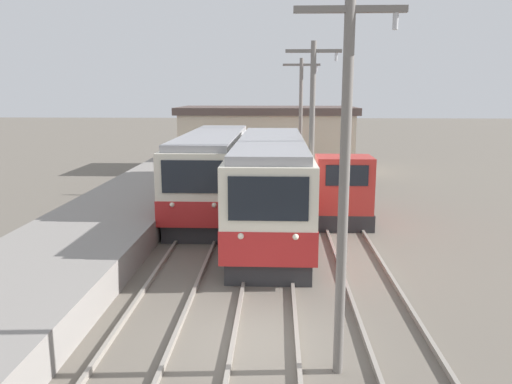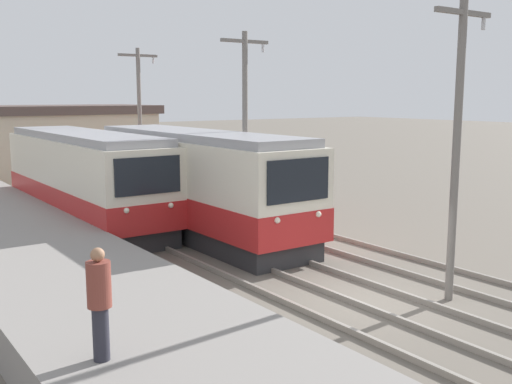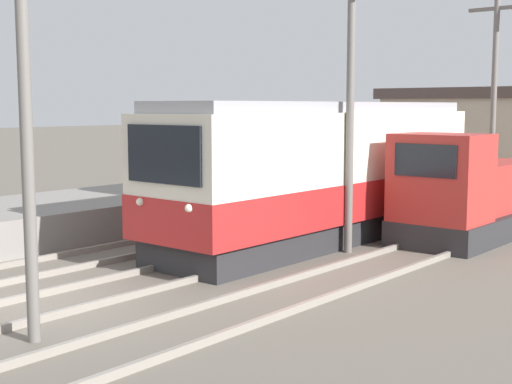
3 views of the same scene
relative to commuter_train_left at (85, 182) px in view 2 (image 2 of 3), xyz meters
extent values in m
plane|color=#665E54|center=(2.60, -12.86, -1.72)|extent=(200.00, 200.00, 0.00)
cube|color=gray|center=(-3.65, -12.86, -1.23)|extent=(4.50, 54.00, 0.97)
cube|color=gray|center=(-0.72, -12.86, -1.65)|extent=(0.10, 60.00, 0.14)
cube|color=gray|center=(0.72, -12.86, -1.65)|extent=(0.10, 60.00, 0.14)
cube|color=gray|center=(2.08, -12.86, -1.65)|extent=(0.10, 60.00, 0.14)
cube|color=gray|center=(3.52, -12.86, -1.65)|extent=(0.10, 60.00, 0.14)
cube|color=gray|center=(5.08, -12.86, -1.65)|extent=(0.10, 60.00, 0.14)
cube|color=gray|center=(6.52, -12.86, -1.65)|extent=(0.10, 60.00, 0.14)
cube|color=#28282B|center=(0.00, 0.01, -1.37)|extent=(2.58, 11.13, 0.70)
cube|color=silver|center=(0.00, 0.01, 0.34)|extent=(2.80, 11.59, 2.72)
cube|color=red|center=(0.00, 0.01, -0.53)|extent=(2.84, 11.63, 0.98)
cube|color=black|center=(0.00, -5.82, 0.89)|extent=(2.24, 0.06, 1.20)
sphere|color=silver|center=(-0.77, -5.83, -0.15)|extent=(0.18, 0.18, 0.18)
sphere|color=silver|center=(0.77, -5.83, -0.15)|extent=(0.18, 0.18, 0.18)
cube|color=#939399|center=(0.00, 0.01, 1.84)|extent=(2.46, 11.13, 0.28)
cube|color=#28282B|center=(2.80, -3.90, -1.37)|extent=(2.58, 11.41, 0.70)
cube|color=silver|center=(2.80, -3.90, 0.40)|extent=(2.80, 11.89, 2.84)
cube|color=red|center=(2.80, -3.90, -0.51)|extent=(2.84, 11.93, 1.02)
cube|color=black|center=(2.80, -9.88, 0.97)|extent=(2.24, 0.06, 1.25)
sphere|color=silver|center=(2.03, -9.89, -0.11)|extent=(0.18, 0.18, 0.18)
sphere|color=silver|center=(3.57, -9.89, -0.11)|extent=(0.18, 0.18, 0.18)
cube|color=#939399|center=(2.80, -3.90, 1.97)|extent=(2.46, 11.41, 0.28)
cube|color=#28282B|center=(5.80, -0.98, -1.37)|extent=(2.40, 5.63, 0.70)
cube|color=#B22D28|center=(5.80, -2.90, 0.13)|extent=(2.28, 1.80, 2.30)
cube|color=black|center=(5.80, -3.82, 0.64)|extent=(1.68, 0.04, 0.83)
cube|color=#B22D28|center=(5.80, -0.08, -0.32)|extent=(1.92, 3.73, 1.40)
cylinder|color=black|center=(5.80, -0.08, 0.63)|extent=(0.16, 0.16, 0.50)
cylinder|color=slate|center=(4.30, -14.05, 1.97)|extent=(0.20, 0.20, 7.37)
cube|color=slate|center=(4.30, -14.05, 5.30)|extent=(2.00, 0.12, 0.12)
cylinder|color=#B2B2B7|center=(5.10, -14.05, 5.10)|extent=(0.10, 0.10, 0.30)
cylinder|color=slate|center=(4.30, -4.96, 1.97)|extent=(0.20, 0.20, 7.37)
cube|color=slate|center=(4.30, -4.96, 5.30)|extent=(2.00, 0.12, 0.12)
cylinder|color=#B2B2B7|center=(5.10, -4.96, 5.10)|extent=(0.10, 0.10, 0.30)
cylinder|color=slate|center=(4.30, 4.13, 1.97)|extent=(0.20, 0.20, 7.37)
cube|color=slate|center=(4.30, 4.13, 5.30)|extent=(2.00, 0.12, 0.12)
cylinder|color=#B2B2B7|center=(5.10, 4.13, 5.10)|extent=(0.10, 0.10, 0.30)
cylinder|color=#282833|center=(-4.89, -14.39, -0.31)|extent=(0.26, 0.26, 0.87)
cylinder|color=brown|center=(-4.89, -14.39, 0.49)|extent=(0.38, 0.38, 0.73)
sphere|color=#9E7051|center=(-4.89, -14.39, 0.96)|extent=(0.22, 0.22, 0.22)
cube|color=beige|center=(2.29, 13.14, 0.31)|extent=(12.00, 6.00, 4.05)
cube|color=#51423D|center=(2.29, 13.14, 2.58)|extent=(12.60, 6.30, 0.50)
camera|label=1|loc=(3.03, -23.35, 3.87)|focal=35.00mm
camera|label=2|loc=(-8.06, -23.05, 3.36)|focal=42.00mm
camera|label=3|loc=(14.06, -20.13, 2.00)|focal=50.00mm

